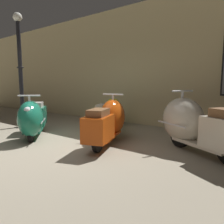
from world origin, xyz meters
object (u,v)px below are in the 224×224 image
scooter_1 (110,113)px  scooter_2 (109,121)px  scooter_3 (194,125)px  lamppost (21,72)px  scooter_0 (33,118)px

scooter_1 → scooter_2: 1.37m
scooter_3 → lamppost: size_ratio=0.59×
scooter_3 → lamppost: (-4.64, -0.60, 1.07)m
scooter_0 → lamppost: bearing=-160.3°
scooter_1 → lamppost: lamppost is taller
scooter_2 → scooter_3: scooter_3 is taller
scooter_2 → lamppost: bearing=73.3°
scooter_1 → scooter_3: size_ratio=0.87×
scooter_3 → scooter_2: bearing=42.6°
scooter_2 → scooter_0: bearing=94.8°
scooter_1 → scooter_2: scooter_2 is taller
scooter_1 → scooter_2: (0.81, -1.11, 0.03)m
scooter_2 → scooter_3: 1.69m
scooter_1 → scooter_3: (2.44, -0.69, 0.07)m
scooter_0 → scooter_1: scooter_0 is taller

